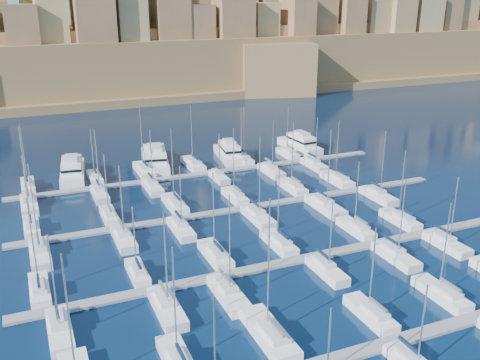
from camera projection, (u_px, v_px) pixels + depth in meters
name	position (u px, v px, depth m)	size (l,w,h in m)	color
ground	(268.00, 229.00, 91.41)	(600.00, 600.00, 0.00)	black
pontoon_near	(396.00, 341.00, 61.80)	(84.00, 2.00, 0.40)	slate
pontoon_mid_near	(303.00, 259.00, 80.92)	(84.00, 2.00, 0.40)	slate
pontoon_mid_far	(245.00, 208.00, 100.03)	(84.00, 2.00, 0.40)	slate
pontoon_far	(206.00, 173.00, 119.15)	(84.00, 2.00, 0.40)	slate
sailboat_2	(270.00, 334.00, 62.11)	(3.19, 10.63, 17.83)	white
sailboat_3	(371.00, 314.00, 66.14)	(2.54, 8.48, 12.49)	white
sailboat_4	(442.00, 294.00, 70.52)	(2.67, 8.90, 13.79)	white
sailboat_12	(40.00, 290.00, 71.48)	(2.54, 8.46, 14.10)	white
sailboat_13	(138.00, 273.00, 75.92)	(2.26, 7.55, 10.93)	white
sailboat_14	(216.00, 254.00, 81.09)	(2.77, 9.23, 14.02)	white
sailboat_15	(279.00, 243.00, 84.87)	(2.66, 8.87, 13.41)	white
sailboat_16	(356.00, 229.00, 90.02)	(2.55, 8.51, 12.73)	white
sailboat_17	(401.00, 220.00, 93.55)	(2.62, 8.74, 13.53)	white
sailboat_18	(60.00, 330.00, 62.92)	(2.72, 9.05, 13.72)	white
sailboat_19	(167.00, 308.00, 67.44)	(2.88, 9.59, 14.57)	white
sailboat_20	(228.00, 294.00, 70.55)	(2.85, 9.50, 15.35)	white
sailboat_21	(326.00, 270.00, 76.68)	(2.53, 8.42, 11.78)	white
sailboat_22	(395.00, 255.00, 80.83)	(2.68, 8.94, 13.55)	white
sailboat_23	(446.00, 243.00, 84.69)	(2.59, 8.62, 12.36)	white
sailboat_24	(32.00, 227.00, 90.56)	(2.51, 8.36, 13.58)	white
sailboat_25	(109.00, 216.00, 95.19)	(2.40, 8.01, 12.27)	white
sailboat_26	(175.00, 204.00, 100.37)	(2.86, 9.53, 15.50)	white
sailboat_27	(235.00, 196.00, 104.34)	(2.55, 8.50, 14.51)	white
sailboat_28	(293.00, 187.00, 109.17)	(2.63, 8.77, 14.37)	white
sailboat_29	(337.00, 180.00, 113.51)	(2.87, 9.55, 13.71)	white
sailboat_30	(40.00, 254.00, 81.36)	(2.95, 9.85, 15.59)	white
sailboat_31	(124.00, 239.00, 86.36)	(2.75, 9.17, 13.60)	white
sailboat_32	(181.00, 228.00, 90.06)	(2.65, 8.84, 12.24)	white
sailboat_33	(258.00, 216.00, 94.94)	(2.86, 9.52, 15.83)	white
sailboat_34	(325.00, 206.00, 99.53)	(3.13, 10.45, 15.88)	white
sailboat_35	(378.00, 196.00, 104.61)	(2.78, 9.27, 14.18)	white
sailboat_36	(28.00, 186.00, 109.93)	(2.60, 8.67, 13.89)	white
sailboat_37	(95.00, 178.00, 114.79)	(2.52, 8.41, 11.69)	white
sailboat_38	(144.00, 170.00, 119.54)	(3.06, 10.20, 16.02)	white
sailboat_39	(193.00, 164.00, 123.77)	(3.05, 10.17, 14.76)	white
sailboat_40	(242.00, 159.00, 127.74)	(2.72, 9.05, 13.13)	white
sailboat_41	(288.00, 154.00, 131.89)	(2.49, 8.31, 12.60)	white
sailboat_42	(29.00, 204.00, 100.27)	(2.94, 9.79, 16.14)	white
sailboat_43	(100.00, 194.00, 105.56)	(2.61, 8.69, 14.22)	white
sailboat_44	(152.00, 187.00, 109.35)	(2.69, 8.95, 13.19)	white
sailboat_45	(219.00, 177.00, 115.35)	(2.29, 7.64, 10.83)	white
sailboat_46	(271.00, 171.00, 119.22)	(2.73, 9.09, 12.67)	white
sailboat_47	(314.00, 165.00, 123.45)	(2.63, 8.75, 12.20)	white
motor_yacht_a	(72.00, 170.00, 116.56)	(6.95, 16.69, 5.25)	white
motor_yacht_b	(155.00, 158.00, 124.62)	(9.28, 19.75, 5.25)	white
motor_yacht_c	(229.00, 152.00, 129.24)	(6.21, 14.90, 5.25)	white
motor_yacht_d	(300.00, 144.00, 136.74)	(5.47, 15.26, 5.25)	white
fortified_city	(106.00, 53.00, 221.34)	(460.00, 108.95, 59.52)	brown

